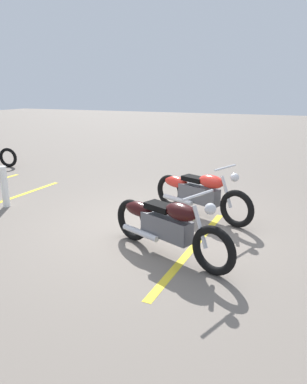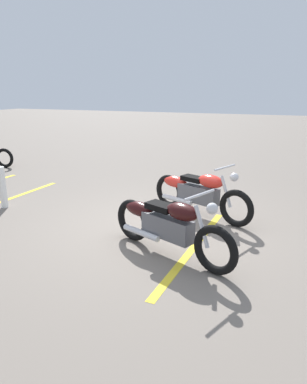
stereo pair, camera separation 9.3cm
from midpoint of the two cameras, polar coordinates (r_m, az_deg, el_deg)
name	(u,v)px [view 2 (the right image)]	position (r m, az deg, el deg)	size (l,w,h in m)	color
ground_plane	(154,228)	(6.21, -0.43, -5.77)	(60.00, 60.00, 0.00)	slate
motorcycle_bright_foreground	(198,192)	(6.71, 6.75, 0.00)	(2.11, 0.95, 1.04)	black
motorcycle_dark_foreground	(167,224)	(5.10, 1.63, -5.22)	(2.11, 0.95, 1.04)	black
bollard_post	(3,187)	(7.77, -23.45, 0.69)	(0.14, 0.14, 0.84)	white
parking_stripe_near	(193,247)	(5.50, 5.97, -8.86)	(3.20, 0.12, 0.01)	yellow
parking_stripe_mid	(6,200)	(8.36, -22.99, -1.21)	(3.20, 0.12, 0.01)	yellow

